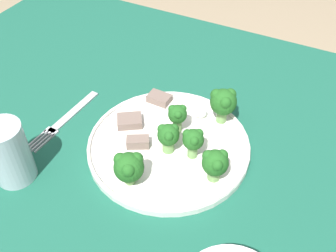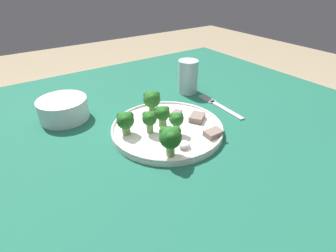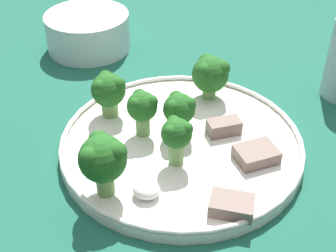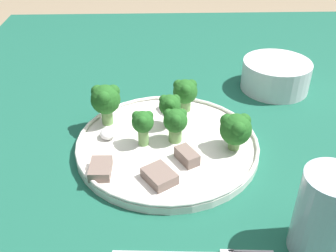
{
  "view_description": "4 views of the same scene",
  "coord_description": "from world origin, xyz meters",
  "px_view_note": "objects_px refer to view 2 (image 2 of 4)",
  "views": [
    {
      "loc": [
        -0.19,
        0.36,
        1.26
      ],
      "look_at": [
        0.03,
        -0.07,
        0.8
      ],
      "focal_mm": 42.0,
      "sensor_mm": 36.0,
      "label": 1
    },
    {
      "loc": [
        -0.29,
        -0.53,
        1.11
      ],
      "look_at": [
        0.01,
        -0.09,
        0.79
      ],
      "focal_mm": 28.0,
      "sensor_mm": 36.0,
      "label": 2
    },
    {
      "loc": [
        0.11,
        -0.48,
        1.11
      ],
      "look_at": [
        0.01,
        -0.05,
        0.77
      ],
      "focal_mm": 50.0,
      "sensor_mm": 36.0,
      "label": 3
    },
    {
      "loc": [
        0.52,
        -0.08,
        1.12
      ],
      "look_at": [
        0.05,
        -0.06,
        0.81
      ],
      "focal_mm": 42.0,
      "sensor_mm": 36.0,
      "label": 4
    }
  ],
  "objects_px": {
    "dinner_plate": "(167,128)",
    "cream_bowl": "(63,109)",
    "drinking_glass": "(188,78)",
    "fork": "(220,106)"
  },
  "relations": [
    {
      "from": "cream_bowl",
      "to": "drinking_glass",
      "type": "relative_size",
      "value": 1.22
    },
    {
      "from": "dinner_plate",
      "to": "drinking_glass",
      "type": "xyz_separation_m",
      "value": [
        0.2,
        0.17,
        0.04
      ]
    },
    {
      "from": "fork",
      "to": "drinking_glass",
      "type": "relative_size",
      "value": 1.72
    },
    {
      "from": "dinner_plate",
      "to": "drinking_glass",
      "type": "height_order",
      "value": "drinking_glass"
    },
    {
      "from": "fork",
      "to": "drinking_glass",
      "type": "bearing_deg",
      "value": 95.11
    },
    {
      "from": "dinner_plate",
      "to": "drinking_glass",
      "type": "relative_size",
      "value": 2.62
    },
    {
      "from": "dinner_plate",
      "to": "fork",
      "type": "distance_m",
      "value": 0.21
    },
    {
      "from": "drinking_glass",
      "to": "fork",
      "type": "bearing_deg",
      "value": -84.89
    },
    {
      "from": "dinner_plate",
      "to": "cream_bowl",
      "type": "height_order",
      "value": "cream_bowl"
    },
    {
      "from": "dinner_plate",
      "to": "cream_bowl",
      "type": "distance_m",
      "value": 0.29
    }
  ]
}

